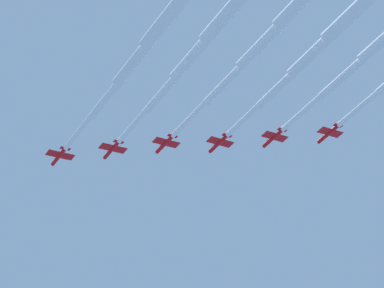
% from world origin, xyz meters
% --- Properties ---
extents(jet_lead, '(72.59, 8.27, 4.20)m').
position_xyz_m(jet_lead, '(17.68, -30.07, 162.39)').
color(jet_lead, red).
extents(jet_port_inner, '(71.08, 8.24, 4.23)m').
position_xyz_m(jet_port_inner, '(27.03, -18.33, 163.26)').
color(jet_port_inner, red).
extents(jet_starboard_inner, '(75.75, 8.21, 4.24)m').
position_xyz_m(jet_starboard_inner, '(40.43, -5.86, 163.75)').
color(jet_starboard_inner, red).
extents(jet_port_mid, '(67.45, 8.22, 4.23)m').
position_xyz_m(jet_port_mid, '(45.36, 5.79, 162.17)').
color(jet_port_mid, red).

